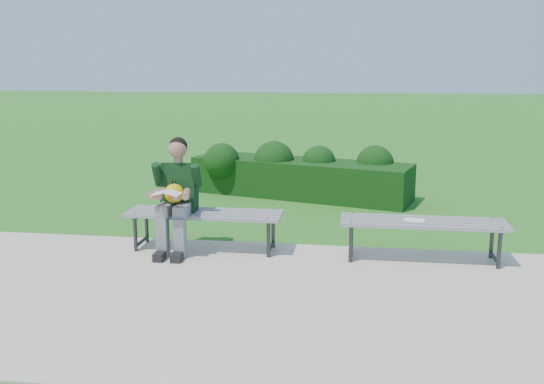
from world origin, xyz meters
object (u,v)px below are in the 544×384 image
Objects in this scene: hedge at (298,173)px; paper_sheet at (414,220)px; bench_right at (423,225)px; seated_boy at (177,192)px; bench_left at (205,216)px.

paper_sheet is (1.60, -3.22, 0.09)m from hedge.
hedge is 3.64m from bench_right.
bench_left is at bearing 17.17° from seated_boy.
bench_right is at bearing -0.00° from paper_sheet.
bench_left is 1.00× the size of bench_right.
bench_left is at bearing -103.72° from hedge.
hedge reaches higher than bench_left.
seated_boy is (-1.08, -3.27, 0.33)m from hedge.
seated_boy reaches higher than hedge.
paper_sheet is (2.38, -0.04, 0.06)m from bench_left.
paper_sheet is at bearing -1.08° from bench_left.
bench_left is 0.43m from seated_boy.
hedge is at bearing 76.28° from bench_left.
bench_right is 1.37× the size of seated_boy.
seated_boy is 2.69m from paper_sheet.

